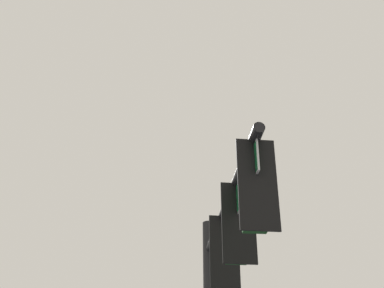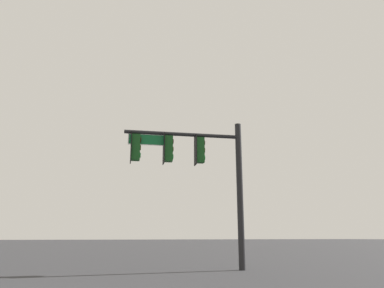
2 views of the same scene
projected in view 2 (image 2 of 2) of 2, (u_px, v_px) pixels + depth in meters
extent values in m
cylinder|color=black|center=(240.00, 194.00, 15.96)|extent=(0.27, 0.27, 6.21)
cylinder|color=black|center=(183.00, 134.00, 16.11)|extent=(4.92, 1.08, 0.16)
cube|color=black|center=(195.00, 150.00, 16.05)|extent=(0.13, 0.52, 1.30)
cube|color=#144719|center=(200.00, 150.00, 16.08)|extent=(0.41, 0.38, 1.10)
cylinder|color=#144719|center=(200.00, 137.00, 16.23)|extent=(0.04, 0.04, 0.12)
cylinder|color=#340503|center=(204.00, 143.00, 16.20)|extent=(0.07, 0.22, 0.22)
cylinder|color=#392D05|center=(204.00, 150.00, 16.12)|extent=(0.07, 0.22, 0.22)
cylinder|color=green|center=(204.00, 158.00, 16.04)|extent=(0.07, 0.22, 0.22)
cube|color=black|center=(164.00, 149.00, 15.80)|extent=(0.13, 0.52, 1.30)
cube|color=#144719|center=(168.00, 149.00, 15.83)|extent=(0.41, 0.38, 1.10)
cylinder|color=#144719|center=(168.00, 135.00, 15.98)|extent=(0.04, 0.04, 0.12)
cylinder|color=#340503|center=(173.00, 142.00, 15.95)|extent=(0.07, 0.22, 0.22)
cylinder|color=#392D05|center=(173.00, 149.00, 15.87)|extent=(0.07, 0.22, 0.22)
cylinder|color=green|center=(173.00, 157.00, 15.79)|extent=(0.07, 0.22, 0.22)
cube|color=black|center=(131.00, 147.00, 15.55)|extent=(0.13, 0.52, 1.30)
cube|color=#144719|center=(136.00, 148.00, 15.58)|extent=(0.41, 0.38, 1.10)
cylinder|color=#144719|center=(136.00, 133.00, 15.73)|extent=(0.04, 0.04, 0.12)
cylinder|color=#340503|center=(141.00, 140.00, 15.70)|extent=(0.07, 0.22, 0.22)
cylinder|color=#392D05|center=(140.00, 148.00, 15.62)|extent=(0.07, 0.22, 0.22)
cylinder|color=green|center=(140.00, 155.00, 15.54)|extent=(0.07, 0.22, 0.22)
cube|color=#0F602D|center=(150.00, 140.00, 15.78)|extent=(1.78, 0.37, 0.42)
cube|color=white|center=(150.00, 140.00, 15.78)|extent=(1.83, 0.37, 0.48)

